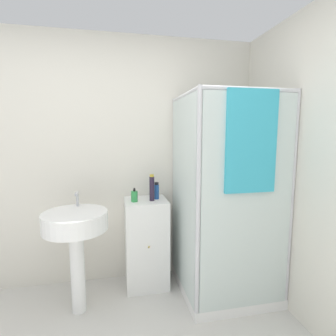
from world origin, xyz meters
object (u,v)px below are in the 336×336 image
(sink, at_px, (76,231))
(shampoo_bottle_tall_black, at_px, (152,188))
(shampoo_bottle_blue, at_px, (157,191))
(soap_dispenser, at_px, (134,196))

(sink, bearing_deg, shampoo_bottle_tall_black, 19.74)
(shampoo_bottle_tall_black, height_order, shampoo_bottle_blue, shampoo_bottle_tall_black)
(sink, xyz_separation_m, shampoo_bottle_tall_black, (0.68, 0.24, 0.29))
(soap_dispenser, height_order, shampoo_bottle_blue, shampoo_bottle_blue)
(sink, relative_size, soap_dispenser, 7.60)
(soap_dispenser, xyz_separation_m, shampoo_bottle_tall_black, (0.17, 0.00, 0.07))
(soap_dispenser, relative_size, shampoo_bottle_tall_black, 0.52)
(shampoo_bottle_tall_black, relative_size, shampoo_bottle_blue, 1.54)
(soap_dispenser, bearing_deg, shampoo_bottle_blue, 14.50)
(shampoo_bottle_tall_black, bearing_deg, shampoo_bottle_blue, 45.68)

